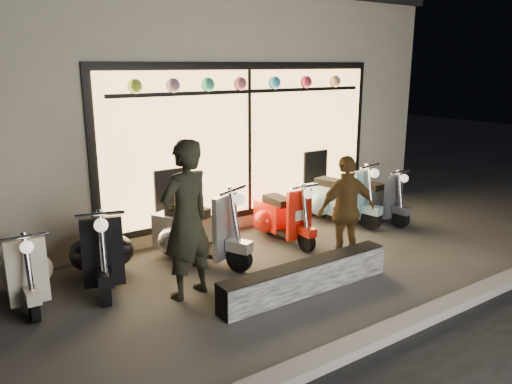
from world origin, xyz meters
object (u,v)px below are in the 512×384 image
(graffiti_barrier, at_px, (306,277))
(man, at_px, (186,220))
(scooter_silver, at_px, (191,231))
(woman, at_px, (347,210))
(scooter_red, at_px, (280,215))

(graffiti_barrier, xyz_separation_m, man, (-1.28, 0.77, 0.80))
(scooter_silver, height_order, man, man)
(man, xyz_separation_m, woman, (2.39, -0.33, -0.20))
(man, bearing_deg, scooter_red, -169.23)
(scooter_silver, relative_size, scooter_red, 1.12)
(graffiti_barrier, distance_m, scooter_red, 2.06)
(graffiti_barrier, distance_m, man, 1.70)
(scooter_silver, bearing_deg, graffiti_barrier, -93.20)
(graffiti_barrier, bearing_deg, scooter_silver, 111.68)
(woman, bearing_deg, scooter_red, -73.19)
(graffiti_barrier, distance_m, scooter_silver, 1.94)
(man, bearing_deg, woman, 157.64)
(graffiti_barrier, height_order, scooter_red, scooter_red)
(graffiti_barrier, xyz_separation_m, scooter_silver, (-0.71, 1.79, 0.26))
(graffiti_barrier, xyz_separation_m, woman, (1.10, 0.44, 0.60))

